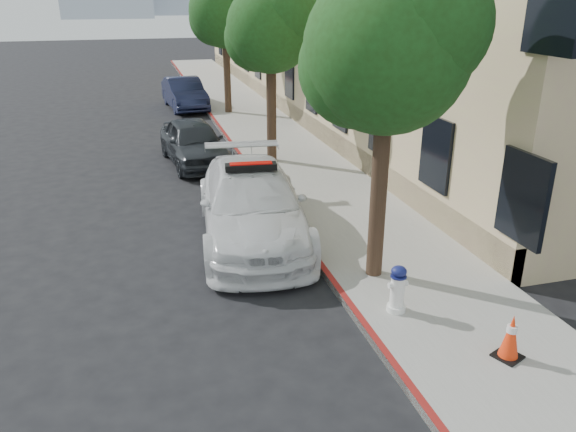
{
  "coord_description": "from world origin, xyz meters",
  "views": [
    {
      "loc": [
        -1.22,
        -10.72,
        5.13
      ],
      "look_at": [
        1.54,
        -0.79,
        1.0
      ],
      "focal_mm": 35.0,
      "sensor_mm": 36.0,
      "label": 1
    }
  ],
  "objects_px": {
    "police_car": "(252,204)",
    "parked_car_far": "(185,93)",
    "fire_hydrant": "(398,289)",
    "traffic_cone": "(511,337)",
    "parked_car_mid": "(194,142)"
  },
  "relations": [
    {
      "from": "parked_car_far",
      "to": "fire_hydrant",
      "type": "height_order",
      "value": "parked_car_far"
    },
    {
      "from": "police_car",
      "to": "parked_car_mid",
      "type": "distance_m",
      "value": 6.25
    },
    {
      "from": "traffic_cone",
      "to": "police_car",
      "type": "bearing_deg",
      "value": 115.36
    },
    {
      "from": "parked_car_mid",
      "to": "parked_car_far",
      "type": "xyz_separation_m",
      "value": [
        0.65,
        9.24,
        0.01
      ]
    },
    {
      "from": "fire_hydrant",
      "to": "police_car",
      "type": "bearing_deg",
      "value": 110.62
    },
    {
      "from": "police_car",
      "to": "traffic_cone",
      "type": "bearing_deg",
      "value": -58.14
    },
    {
      "from": "parked_car_far",
      "to": "fire_hydrant",
      "type": "distance_m",
      "value": 19.44
    },
    {
      "from": "fire_hydrant",
      "to": "traffic_cone",
      "type": "distance_m",
      "value": 1.91
    },
    {
      "from": "parked_car_mid",
      "to": "parked_car_far",
      "type": "height_order",
      "value": "parked_car_far"
    },
    {
      "from": "police_car",
      "to": "parked_car_far",
      "type": "bearing_deg",
      "value": 96.13
    },
    {
      "from": "parked_car_mid",
      "to": "fire_hydrant",
      "type": "relative_size",
      "value": 4.97
    },
    {
      "from": "parked_car_far",
      "to": "fire_hydrant",
      "type": "xyz_separation_m",
      "value": [
        1.52,
        -19.38,
        -0.15
      ]
    },
    {
      "from": "parked_car_far",
      "to": "traffic_cone",
      "type": "height_order",
      "value": "parked_car_far"
    },
    {
      "from": "police_car",
      "to": "parked_car_far",
      "type": "relative_size",
      "value": 1.33
    },
    {
      "from": "police_car",
      "to": "fire_hydrant",
      "type": "relative_size",
      "value": 6.89
    }
  ]
}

